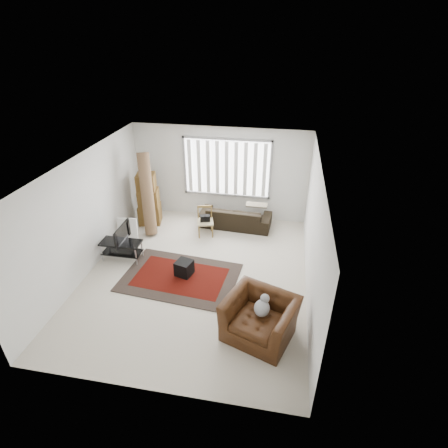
# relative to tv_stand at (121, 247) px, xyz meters

# --- Properties ---
(room) EXTENTS (6.00, 6.02, 2.71)m
(room) POSITION_rel_tv_stand_xyz_m (1.98, 0.19, 1.40)
(room) COLOR beige
(room) RESTS_ON ground
(persian_rug) EXTENTS (2.73, 1.95, 0.02)m
(persian_rug) POSITION_rel_tv_stand_xyz_m (1.61, -0.47, -0.34)
(persian_rug) COLOR black
(persian_rug) RESTS_ON ground
(tv_stand) EXTENTS (0.98, 0.44, 0.49)m
(tv_stand) POSITION_rel_tv_stand_xyz_m (0.00, 0.00, 0.00)
(tv_stand) COLOR black
(tv_stand) RESTS_ON ground
(tv) EXTENTS (0.10, 0.80, 0.46)m
(tv) POSITION_rel_tv_stand_xyz_m (0.00, 0.00, 0.37)
(tv) COLOR black
(tv) RESTS_ON tv_stand
(subwoofer) EXTENTS (0.43, 0.43, 0.35)m
(subwoofer) POSITION_rel_tv_stand_xyz_m (1.68, -0.35, -0.16)
(subwoofer) COLOR black
(subwoofer) RESTS_ON persian_rug
(moving_boxes) EXTENTS (0.71, 0.67, 1.50)m
(moving_boxes) POSITION_rel_tv_stand_xyz_m (0.01, 1.89, 0.34)
(moving_boxes) COLOR brown
(moving_boxes) RESTS_ON ground
(white_flatpack) EXTENTS (0.53, 0.23, 0.66)m
(white_flatpack) POSITION_rel_tv_stand_xyz_m (-0.20, 0.82, -0.03)
(white_flatpack) COLOR silver
(white_flatpack) RESTS_ON ground
(rolled_rug) EXTENTS (0.67, 1.01, 2.21)m
(rolled_rug) POSITION_rel_tv_stand_xyz_m (0.17, 1.49, 0.75)
(rolled_rug) COLOR brown
(rolled_rug) RESTS_ON ground
(sofa) EXTENTS (2.07, 0.99, 0.78)m
(sofa) POSITION_rel_tv_stand_xyz_m (2.49, 2.13, 0.03)
(sofa) COLOR black
(sofa) RESTS_ON ground
(side_chair) EXTENTS (0.53, 0.53, 0.80)m
(side_chair) POSITION_rel_tv_stand_xyz_m (1.75, 1.52, 0.09)
(side_chair) COLOR tan
(side_chair) RESTS_ON ground
(armchair) EXTENTS (1.53, 1.43, 0.92)m
(armchair) POSITION_rel_tv_stand_xyz_m (3.55, -1.83, 0.11)
(armchair) COLOR #3E1F0C
(armchair) RESTS_ON ground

